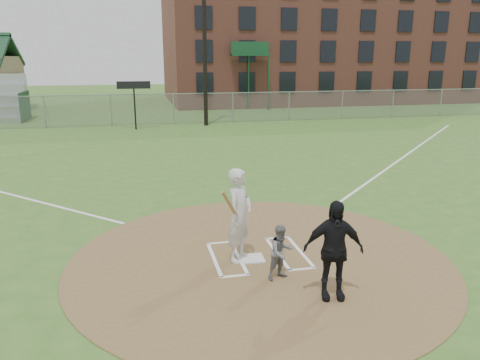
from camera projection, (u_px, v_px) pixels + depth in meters
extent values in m
plane|color=#396322|center=(260.00, 259.00, 10.39)|extent=(140.00, 140.00, 0.00)
cylinder|color=olive|center=(260.00, 258.00, 10.39)|extent=(8.40, 8.40, 0.02)
cube|color=silver|center=(252.00, 258.00, 10.32)|extent=(0.52, 0.52, 0.03)
cube|color=white|center=(403.00, 158.00, 20.79)|extent=(17.04, 17.04, 0.01)
imported|color=slate|center=(281.00, 252.00, 9.32)|extent=(0.65, 0.57, 1.12)
imported|color=black|center=(333.00, 250.00, 8.48)|extent=(1.17, 0.66, 1.88)
cube|color=white|center=(214.00, 259.00, 10.32)|extent=(0.08, 1.80, 0.01)
cube|color=white|center=(239.00, 257.00, 10.43)|extent=(0.08, 1.80, 0.01)
cube|color=white|center=(219.00, 243.00, 11.22)|extent=(0.62, 0.08, 0.01)
cube|color=white|center=(235.00, 276.00, 9.53)|extent=(0.62, 0.08, 0.01)
cube|color=white|center=(300.00, 251.00, 10.74)|extent=(0.08, 1.80, 0.01)
cube|color=white|center=(277.00, 253.00, 10.62)|extent=(0.08, 1.80, 0.01)
cube|color=white|center=(277.00, 238.00, 11.53)|extent=(0.62, 0.08, 0.01)
cube|color=white|center=(302.00, 269.00, 9.83)|extent=(0.62, 0.08, 0.01)
imported|color=silver|center=(240.00, 215.00, 10.05)|extent=(0.87, 0.89, 2.06)
cylinder|color=olive|center=(230.00, 204.00, 9.51)|extent=(0.46, 0.49, 0.70)
cube|color=slate|center=(174.00, 109.00, 30.89)|extent=(56.00, 0.03, 2.00)
cube|color=gray|center=(173.00, 94.00, 30.63)|extent=(56.00, 0.06, 0.06)
cube|color=gray|center=(174.00, 109.00, 30.89)|extent=(56.08, 0.08, 2.00)
cube|color=#194728|center=(25.00, 106.00, 32.73)|extent=(0.08, 3.20, 2.00)
cube|color=#964F40|center=(315.00, 25.00, 47.72)|extent=(30.00, 16.00, 15.00)
cube|color=black|center=(349.00, 20.00, 40.12)|extent=(26.60, 0.10, 12.20)
cube|color=#194728|center=(250.00, 55.00, 38.41)|extent=(3.20, 1.00, 0.15)
cube|color=#194728|center=(248.00, 82.00, 39.45)|extent=(0.12, 0.12, 4.50)
cube|color=#194728|center=(269.00, 83.00, 38.87)|extent=(0.12, 0.12, 4.50)
cube|color=#194728|center=(250.00, 48.00, 38.27)|extent=(3.20, 0.08, 1.00)
cylinder|color=black|center=(204.00, 29.00, 29.09)|extent=(0.26, 0.26, 12.00)
cylinder|color=black|center=(135.00, 108.00, 28.58)|extent=(0.10, 0.10, 2.60)
cube|color=black|center=(134.00, 85.00, 28.23)|extent=(2.00, 0.10, 0.45)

